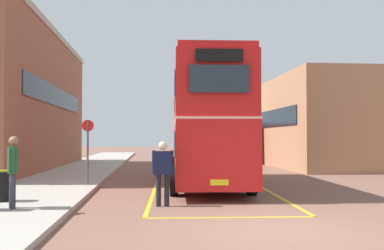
# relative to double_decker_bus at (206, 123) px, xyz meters

# --- Properties ---
(ground_plane) EXTENTS (135.60, 135.60, 0.00)m
(ground_plane) POSITION_rel_double_decker_bus_xyz_m (0.32, 5.57, -2.51)
(ground_plane) COLOR brown
(sidewalk_left) EXTENTS (4.00, 57.60, 0.14)m
(sidewalk_left) POSITION_rel_double_decker_bus_xyz_m (-6.18, 7.97, -2.44)
(sidewalk_left) COLOR #A39E93
(sidewalk_left) RESTS_ON ground
(brick_building_left) EXTENTS (5.18, 19.07, 8.25)m
(brick_building_left) POSITION_rel_double_decker_bus_xyz_m (-10.31, 9.12, 1.62)
(brick_building_left) COLOR brown
(brick_building_left) RESTS_ON ground
(depot_building_right) EXTENTS (7.61, 12.20, 5.81)m
(depot_building_right) POSITION_rel_double_decker_bus_xyz_m (9.59, 10.52, 0.39)
(depot_building_right) COLOR #AD7A56
(depot_building_right) RESTS_ON ground
(double_decker_bus) EXTENTS (3.20, 10.60, 4.75)m
(double_decker_bus) POSITION_rel_double_decker_bus_xyz_m (0.00, 0.00, 0.00)
(double_decker_bus) COLOR black
(double_decker_bus) RESTS_ON ground
(single_deck_bus) EXTENTS (2.89, 8.09, 3.02)m
(single_deck_bus) POSITION_rel_double_decker_bus_xyz_m (4.23, 17.11, -0.88)
(single_deck_bus) COLOR black
(single_deck_bus) RESTS_ON ground
(pedestrian_boarding) EXTENTS (0.60, 0.27, 1.80)m
(pedestrian_boarding) POSITION_rel_double_decker_bus_xyz_m (-1.87, -5.40, -1.46)
(pedestrian_boarding) COLOR black
(pedestrian_boarding) RESTS_ON ground
(pedestrian_waiting_near) EXTENTS (0.39, 0.57, 1.80)m
(pedestrian_waiting_near) POSITION_rel_double_decker_bus_xyz_m (-5.65, -6.26, -1.32)
(pedestrian_waiting_near) COLOR #2D2D38
(pedestrian_waiting_near) RESTS_ON sidewalk_left
(litter_bin) EXTENTS (0.55, 0.55, 0.86)m
(litter_bin) POSITION_rel_double_decker_bus_xyz_m (-6.36, -4.95, -1.94)
(litter_bin) COLOR black
(litter_bin) RESTS_ON sidewalk_left
(bus_stop_sign) EXTENTS (0.44, 0.08, 2.44)m
(bus_stop_sign) POSITION_rel_double_decker_bus_xyz_m (-4.57, -0.84, -0.89)
(bus_stop_sign) COLOR #4C4C51
(bus_stop_sign) RESTS_ON sidewalk_left
(bay_marking_yellow) EXTENTS (4.80, 12.69, 0.01)m
(bay_marking_yellow) POSITION_rel_double_decker_bus_xyz_m (-0.04, -1.94, -2.51)
(bay_marking_yellow) COLOR gold
(bay_marking_yellow) RESTS_ON ground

